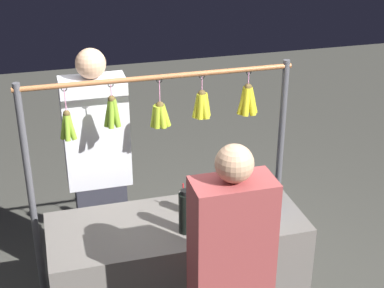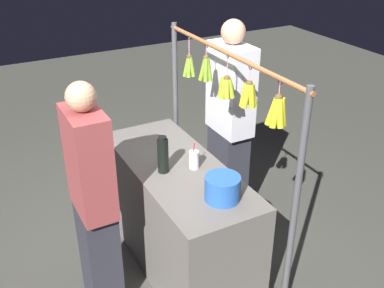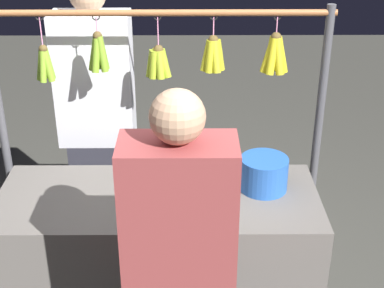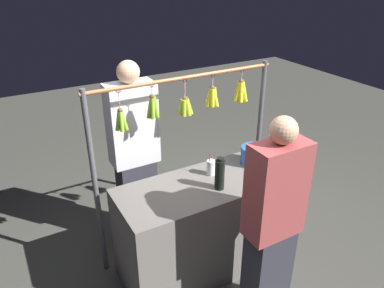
% 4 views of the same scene
% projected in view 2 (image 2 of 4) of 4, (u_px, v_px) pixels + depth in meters
% --- Properties ---
extents(ground_plane, '(12.00, 12.00, 0.00)m').
position_uv_depth(ground_plane, '(179.00, 259.00, 3.73)').
color(ground_plane, '#43423C').
extents(market_counter, '(1.55, 0.62, 0.88)m').
position_uv_depth(market_counter, '(178.00, 215.00, 3.52)').
color(market_counter, '#66605B').
rests_on(market_counter, ground).
extents(display_rack, '(1.73, 0.14, 1.71)m').
position_uv_depth(display_rack, '(228.00, 115.00, 3.30)').
color(display_rack, '#4C4C51').
rests_on(display_rack, ground).
extents(water_bottle, '(0.08, 0.08, 0.28)m').
position_uv_depth(water_bottle, '(163.00, 155.00, 3.19)').
color(water_bottle, black).
rests_on(water_bottle, market_counter).
extents(blue_bucket, '(0.23, 0.23, 0.16)m').
position_uv_depth(blue_bucket, '(223.00, 188.00, 2.91)').
color(blue_bucket, blue).
rests_on(blue_bucket, market_counter).
extents(drink_cup, '(0.07, 0.07, 0.19)m').
position_uv_depth(drink_cup, '(194.00, 160.00, 3.27)').
color(drink_cup, silver).
rests_on(drink_cup, market_counter).
extents(vendor_person, '(0.43, 0.23, 1.80)m').
position_uv_depth(vendor_person, '(229.00, 127.00, 3.90)').
color(vendor_person, '#2D2D38').
rests_on(vendor_person, ground).
extents(customer_person, '(0.40, 0.22, 1.68)m').
position_uv_depth(customer_person, '(94.00, 205.00, 2.98)').
color(customer_person, '#2D2D38').
rests_on(customer_person, ground).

